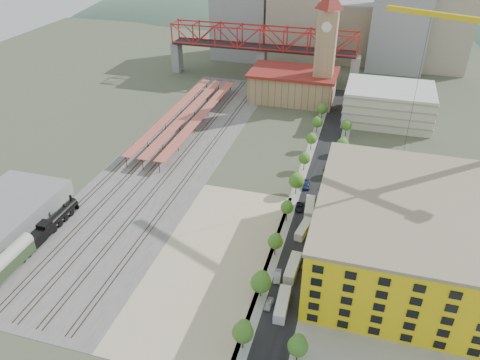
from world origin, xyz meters
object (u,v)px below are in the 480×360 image
(coach, at_px, (3,266))
(site_trailer_c, at_px, (303,229))
(locomotive, at_px, (54,222))
(site_trailer_a, at_px, (282,304))
(clock_tower, at_px, (327,38))
(car_0, at_px, (269,304))
(site_trailer_b, at_px, (293,268))
(site_trailer_d, at_px, (310,207))
(construction_building, at_px, (410,235))

(coach, height_order, site_trailer_c, coach)
(locomotive, distance_m, site_trailer_c, 68.19)
(locomotive, xyz_separation_m, site_trailer_a, (66.00, -11.38, -0.83))
(clock_tower, bearing_deg, site_trailer_a, -86.26)
(site_trailer_c, bearing_deg, car_0, -86.37)
(site_trailer_b, distance_m, site_trailer_d, 26.73)
(coach, distance_m, site_trailer_b, 69.13)
(construction_building, bearing_deg, site_trailer_a, -139.25)
(site_trailer_c, bearing_deg, site_trailer_d, 99.63)
(locomotive, height_order, car_0, locomotive)
(site_trailer_d, bearing_deg, site_trailer_c, -94.48)
(construction_building, relative_size, car_0, 12.78)
(clock_tower, height_order, site_trailer_d, clock_tower)
(construction_building, xyz_separation_m, site_trailer_b, (-26.00, -10.07, -8.09))
(construction_building, height_order, site_trailer_d, construction_building)
(site_trailer_c, height_order, site_trailer_d, site_trailer_d)
(site_trailer_a, height_order, site_trailer_d, site_trailer_a)
(site_trailer_c, relative_size, car_0, 2.20)
(construction_building, bearing_deg, site_trailer_c, 166.84)
(site_trailer_c, bearing_deg, coach, -141.35)
(construction_building, distance_m, locomotive, 92.94)
(coach, distance_m, site_trailer_c, 75.50)
(clock_tower, distance_m, site_trailer_b, 113.70)
(car_0, bearing_deg, site_trailer_c, 87.44)
(locomotive, relative_size, site_trailer_d, 2.42)
(site_trailer_a, bearing_deg, site_trailer_d, 87.59)
(site_trailer_d, bearing_deg, locomotive, -161.72)
(site_trailer_c, xyz_separation_m, site_trailer_d, (0.00, 10.59, 0.12))
(construction_building, bearing_deg, coach, -161.64)
(clock_tower, relative_size, car_0, 13.14)
(site_trailer_c, xyz_separation_m, car_0, (-3.00, -28.57, -0.52))
(clock_tower, bearing_deg, site_trailer_d, -84.52)
(locomotive, xyz_separation_m, coach, (0.00, -19.51, 1.06))
(construction_building, height_order, site_trailer_a, construction_building)
(clock_tower, xyz_separation_m, site_trailer_b, (8.00, -110.06, -27.38))
(clock_tower, distance_m, coach, 145.09)
(construction_building, bearing_deg, car_0, -142.21)
(site_trailer_a, bearing_deg, car_0, 179.24)
(locomotive, relative_size, car_0, 5.85)
(construction_building, xyz_separation_m, coach, (-92.00, -30.53, -6.19))
(clock_tower, distance_m, construction_building, 107.36)
(site_trailer_a, height_order, site_trailer_c, site_trailer_a)
(clock_tower, height_order, construction_building, clock_tower)
(coach, relative_size, site_trailer_a, 1.99)
(site_trailer_d, relative_size, car_0, 2.42)
(construction_building, xyz_separation_m, site_trailer_d, (-26.00, 16.67, -8.10))
(clock_tower, bearing_deg, construction_building, -71.22)
(car_0, bearing_deg, coach, -169.29)
(site_trailer_b, bearing_deg, site_trailer_a, -88.00)
(coach, relative_size, site_trailer_d, 2.02)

